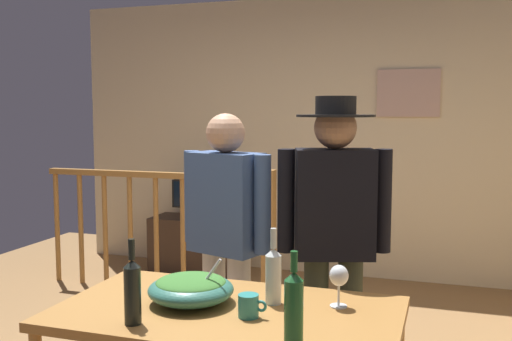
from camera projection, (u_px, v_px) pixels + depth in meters
The scene contains 14 objects.
back_wall at pixel (318, 137), 5.59m from camera, with size 4.91×0.10×2.62m, color beige.
framed_picture at pixel (408, 93), 5.24m from camera, with size 0.55×0.03×0.42m, color tan.
stair_railing at pixel (189, 223), 4.95m from camera, with size 2.12×0.10×1.09m.
tv_console at pixel (198, 244), 5.72m from camera, with size 0.90×0.40×0.53m, color #38281E.
flat_screen_tv at pixel (196, 196), 5.64m from camera, with size 0.49×0.12×0.37m.
serving_table at pixel (227, 325), 2.46m from camera, with size 1.43×0.81×0.74m.
salad_bowl at pixel (191, 288), 2.52m from camera, with size 0.37×0.37×0.21m.
wine_glass at pixel (339, 277), 2.46m from camera, with size 0.08×0.08×0.18m.
wine_bottle_green at pixel (294, 310), 2.00m from camera, with size 0.07×0.07×0.35m.
wine_bottle_clear at pixel (273, 274), 2.51m from camera, with size 0.07×0.07×0.33m.
wine_bottle_dark at pixel (132, 290), 2.27m from camera, with size 0.07×0.07×0.34m.
mug_teal at pixel (249, 306), 2.35m from camera, with size 0.12×0.08×0.09m.
person_standing_left at pixel (226, 229), 3.26m from camera, with size 0.57×0.33×1.55m.
person_standing_right at pixel (334, 224), 3.06m from camera, with size 0.57×0.40×1.64m.
Camera 1 is at (1.19, -2.87, 1.57)m, focal length 41.19 mm.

